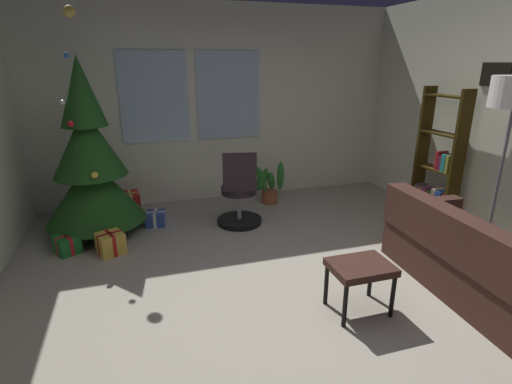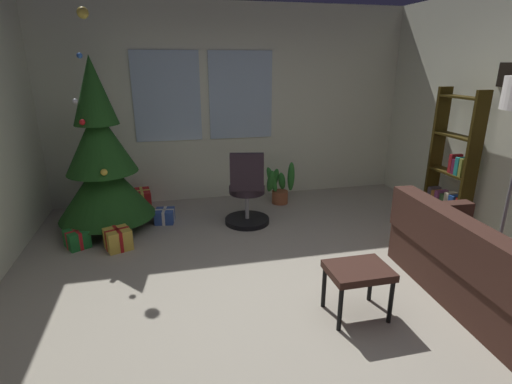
# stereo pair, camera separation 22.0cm
# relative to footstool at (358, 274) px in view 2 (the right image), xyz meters

# --- Properties ---
(ground_plane) EXTENTS (5.11, 5.81, 0.10)m
(ground_plane) POSITION_rel_footstool_xyz_m (-0.44, 0.24, -0.41)
(ground_plane) COLOR #A49C8B
(wall_back_with_windows) EXTENTS (5.11, 0.12, 2.71)m
(wall_back_with_windows) POSITION_rel_footstool_xyz_m (-0.46, 3.19, 1.00)
(wall_back_with_windows) COLOR silver
(wall_back_with_windows) RESTS_ON ground_plane
(footstool) EXTENTS (0.48, 0.37, 0.43)m
(footstool) POSITION_rel_footstool_xyz_m (0.00, 0.00, 0.00)
(footstool) COLOR #3A211A
(footstool) RESTS_ON ground_plane
(holiday_tree) EXTENTS (1.12, 1.12, 2.49)m
(holiday_tree) POSITION_rel_footstool_xyz_m (-2.14, 2.28, 0.47)
(holiday_tree) COLOR #4C331E
(holiday_tree) RESTS_ON ground_plane
(gift_box_red) EXTENTS (0.26, 0.36, 0.29)m
(gift_box_red) POSITION_rel_footstool_xyz_m (-1.76, 2.83, -0.22)
(gift_box_red) COLOR red
(gift_box_red) RESTS_ON ground_plane
(gift_box_green) EXTENTS (0.31, 0.32, 0.20)m
(gift_box_green) POSITION_rel_footstool_xyz_m (-2.42, 1.81, -0.27)
(gift_box_green) COLOR #1E722D
(gift_box_green) RESTS_ON ground_plane
(gift_box_gold) EXTENTS (0.33, 0.33, 0.23)m
(gift_box_gold) POSITION_rel_footstool_xyz_m (-1.98, 1.67, -0.25)
(gift_box_gold) COLOR gold
(gift_box_gold) RESTS_ON ground_plane
(gift_box_blue) EXTENTS (0.26, 0.27, 0.18)m
(gift_box_blue) POSITION_rel_footstool_xyz_m (-1.47, 2.32, -0.28)
(gift_box_blue) COLOR #2D4C99
(gift_box_blue) RESTS_ON ground_plane
(office_chair) EXTENTS (0.56, 0.56, 0.94)m
(office_chair) POSITION_rel_footstool_xyz_m (-0.47, 2.01, 0.00)
(office_chair) COLOR black
(office_chair) RESTS_ON ground_plane
(bookshelf) EXTENTS (0.18, 0.64, 1.67)m
(bookshelf) POSITION_rel_footstool_xyz_m (1.90, 1.39, 0.38)
(bookshelf) COLOR #322608
(bookshelf) RESTS_ON ground_plane
(potted_plant) EXTENTS (0.44, 0.36, 0.61)m
(potted_plant) POSITION_rel_footstool_xyz_m (0.14, 2.68, -0.11)
(potted_plant) COLOR #985231
(potted_plant) RESTS_ON ground_plane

